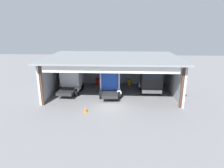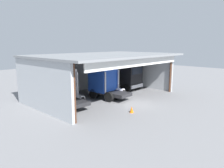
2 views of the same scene
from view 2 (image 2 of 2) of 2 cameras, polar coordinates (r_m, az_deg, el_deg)
The scene contains 8 objects.
ground_plane at distance 21.90m, azimuth 6.24°, elevation -5.30°, with size 80.00×80.00×0.00m, color slate.
workshop_shed at distance 24.72m, azimuth -3.55°, elevation 4.84°, with size 16.08×10.51×4.89m.
truck_white_center_left_bay at distance 21.35m, azimuth -13.48°, elevation -0.67°, with size 2.74×5.23×3.62m.
truck_blue_center_bay at distance 23.84m, azimuth -1.91°, elevation 0.74°, with size 2.82×4.77×3.60m.
truck_black_center_right_bay at distance 28.20m, azimuth 4.39°, elevation 2.23°, with size 2.76×4.63×3.64m.
oil_drum at distance 28.84m, azimuth -4.22°, elevation -0.48°, with size 0.58×0.58×0.87m, color gold.
tool_cart at distance 25.96m, azimuth -11.50°, elevation -1.78°, with size 0.90×0.60×1.00m, color red.
traffic_cone at distance 19.07m, azimuth 5.30°, elevation -6.85°, with size 0.36×0.36×0.56m, color orange.
Camera 2 is at (-16.93, -12.52, 6.02)m, focal length 34.09 mm.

